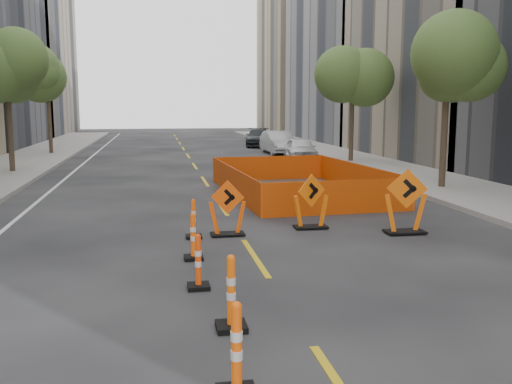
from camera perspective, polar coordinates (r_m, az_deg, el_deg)
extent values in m
plane|color=black|center=(8.18, 4.83, -13.79)|extent=(140.00, 140.00, 0.00)
cube|color=gray|center=(22.41, 19.41, 0.39)|extent=(4.00, 90.00, 0.15)
cube|color=gray|center=(65.03, -24.08, 14.05)|extent=(12.00, 20.00, 20.00)
cube|color=gray|center=(36.63, 21.94, 14.18)|extent=(12.00, 16.00, 14.00)
cube|color=gray|center=(51.60, 12.13, 16.19)|extent=(12.00, 18.00, 20.00)
cube|color=tan|center=(68.75, 6.18, 12.74)|extent=(12.00, 14.00, 16.00)
cylinder|color=#382B1E|center=(28.09, -23.33, 4.84)|extent=(0.24, 0.24, 3.15)
sphere|color=#485C27|center=(28.08, -23.70, 10.90)|extent=(2.80, 2.80, 2.80)
cylinder|color=#382B1E|center=(37.88, -19.89, 5.86)|extent=(0.24, 0.24, 3.15)
sphere|color=#485C27|center=(37.87, -20.13, 10.35)|extent=(2.80, 2.80, 2.80)
cylinder|color=#382B1E|center=(21.96, 18.24, 4.23)|extent=(0.24, 0.24, 3.15)
sphere|color=#485C27|center=(21.95, 18.61, 11.99)|extent=(2.80, 2.80, 2.80)
cylinder|color=#382B1E|center=(31.12, 9.51, 5.74)|extent=(0.24, 0.24, 3.15)
sphere|color=#485C27|center=(31.11, 9.65, 11.22)|extent=(2.80, 2.80, 2.80)
imported|color=silver|center=(32.21, 4.46, 4.32)|extent=(1.92, 4.05, 1.34)
imported|color=#B2B3B8|center=(36.78, 2.24, 4.97)|extent=(1.69, 4.46, 1.45)
imported|color=black|center=(43.37, 0.25, 5.47)|extent=(2.70, 4.89, 1.34)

